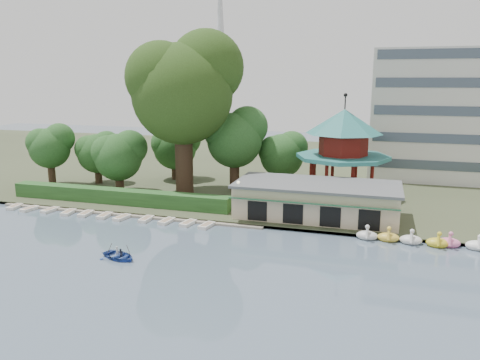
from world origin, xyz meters
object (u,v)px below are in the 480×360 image
at_px(big_tree, 184,85).
at_px(rowboat_with_passengers, 119,253).
at_px(boathouse, 316,200).
at_px(pavilion, 343,144).
at_px(dock, 126,214).

bearing_deg(big_tree, rowboat_with_passengers, -81.93).
bearing_deg(boathouse, pavilion, 78.72).
bearing_deg(big_tree, pavilion, 10.30).
xyz_separation_m(dock, big_tree, (3.18, 11.02, 14.94)).
bearing_deg(boathouse, rowboat_with_passengers, -131.95).
bearing_deg(boathouse, dock, -167.76).
height_order(pavilion, rowboat_with_passengers, pavilion).
relative_size(dock, boathouse, 1.83).
height_order(dock, boathouse, boathouse).
relative_size(boathouse, rowboat_with_passengers, 3.21).
bearing_deg(dock, rowboat_with_passengers, -62.41).
bearing_deg(pavilion, dock, -148.34).
bearing_deg(dock, boathouse, 12.24).
height_order(pavilion, big_tree, big_tree).
bearing_deg(rowboat_with_passengers, big_tree, 98.07).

